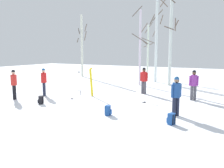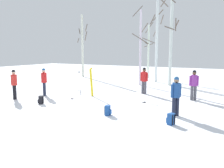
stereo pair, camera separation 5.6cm
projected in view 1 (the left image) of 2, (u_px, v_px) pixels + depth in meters
name	position (u px, v px, depth m)	size (l,w,h in m)	color
ground_plane	(85.00, 107.00, 11.81)	(60.00, 60.00, 0.00)	white
person_0	(194.00, 83.00, 13.33)	(0.48, 0.34, 1.72)	#4C4C56
person_1	(176.00, 94.00, 10.05)	(0.36, 0.43, 1.72)	#1E2338
person_2	(144.00, 79.00, 15.34)	(0.52, 0.34, 1.72)	#4C4C56
person_3	(44.00, 80.00, 14.68)	(0.35, 0.44, 1.72)	#1E2338
person_4	(14.00, 82.00, 13.57)	(0.36, 0.43, 1.72)	black
ski_pair_planted_0	(91.00, 82.00, 14.47)	(0.23, 0.09, 1.77)	yellow
ski_pair_lying_0	(144.00, 102.00, 12.82)	(1.83, 0.73, 0.05)	white
ski_pair_lying_1	(71.00, 99.00, 13.73)	(1.85, 0.79, 0.05)	white
ski_poles_0	(79.00, 81.00, 16.27)	(0.07, 0.22, 1.39)	#B2B2BC
backpack_0	(41.00, 100.00, 12.45)	(0.34, 0.33, 0.44)	black
backpack_1	(171.00, 119.00, 8.99)	(0.33, 0.31, 0.44)	#1E4C99
backpack_2	(108.00, 110.00, 10.27)	(0.33, 0.30, 0.44)	#1E4C99
water_bottle_0	(81.00, 93.00, 15.08)	(0.08, 0.08, 0.25)	silver
birch_tree_0	(82.00, 45.00, 25.08)	(1.30, 1.29, 6.52)	silver
birch_tree_1	(148.00, 50.00, 24.09)	(1.79, 1.79, 5.71)	silver
birch_tree_2	(140.00, 47.00, 18.83)	(1.50, 1.51, 6.38)	silver
birch_tree_3	(157.00, 36.00, 20.72)	(1.42, 1.69, 7.80)	silver
birch_tree_4	(171.00, 40.00, 18.66)	(1.20, 1.20, 7.19)	silver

